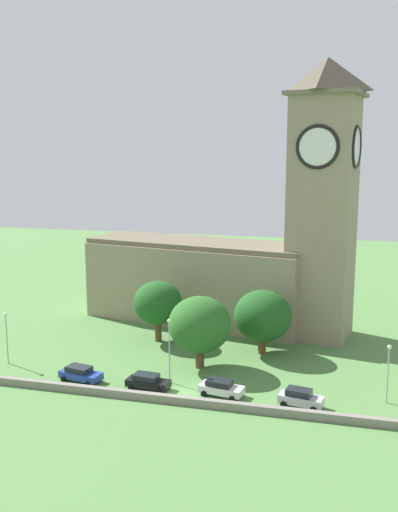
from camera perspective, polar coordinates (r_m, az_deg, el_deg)
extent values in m
plane|color=#517F42|center=(75.28, 1.34, -9.00)|extent=(200.00, 200.00, 0.00)
cube|color=gray|center=(85.53, -0.18, -2.69)|extent=(34.06, 16.15, 11.34)
cube|color=#675C4A|center=(84.39, -0.18, 1.30)|extent=(33.91, 15.33, 0.70)
cube|color=gray|center=(77.85, 12.14, 3.47)|extent=(9.21, 9.21, 31.88)
cube|color=#736753|center=(77.70, 12.60, 15.41)|extent=(10.68, 10.68, 0.50)
pyramid|color=brown|center=(77.96, 12.68, 17.19)|extent=(9.67, 9.67, 4.35)
cylinder|color=white|center=(73.44, 11.70, 10.58)|extent=(5.00, 1.03, 5.06)
torus|color=black|center=(73.44, 11.70, 10.58)|extent=(5.51, 1.45, 5.52)
cylinder|color=white|center=(76.56, 15.39, 10.41)|extent=(1.03, 5.00, 5.06)
torus|color=black|center=(76.56, 15.39, 10.41)|extent=(1.45, 5.51, 5.52)
cube|color=gray|center=(59.30, -2.71, -14.05)|extent=(55.48, 0.70, 0.83)
cube|color=#233D9E|center=(65.74, -11.67, -11.51)|extent=(5.05, 2.84, 0.75)
cube|color=#1E232B|center=(65.64, -11.86, -10.93)|extent=(2.95, 2.19, 0.59)
cylinder|color=black|center=(65.67, -9.99, -11.83)|extent=(0.65, 0.46, 0.60)
cylinder|color=black|center=(64.25, -11.02, -12.37)|extent=(0.65, 0.46, 0.60)
cylinder|color=black|center=(67.52, -12.26, -11.28)|extent=(0.65, 0.46, 0.60)
cylinder|color=black|center=(66.15, -13.31, -11.79)|extent=(0.65, 0.46, 0.60)
cube|color=black|center=(62.62, -5.07, -12.46)|extent=(4.79, 2.22, 0.75)
cube|color=#1E232B|center=(62.46, -5.27, -11.87)|extent=(2.73, 1.83, 0.59)
cylinder|color=black|center=(62.95, -3.36, -12.68)|extent=(0.62, 0.38, 0.60)
cylinder|color=black|center=(61.40, -4.05, -13.31)|extent=(0.62, 0.38, 0.60)
cylinder|color=black|center=(64.16, -6.03, -12.27)|extent=(0.62, 0.38, 0.60)
cylinder|color=black|center=(62.63, -6.77, -12.86)|extent=(0.62, 0.38, 0.60)
cube|color=silver|center=(60.92, 2.24, -13.09)|extent=(4.84, 2.68, 0.75)
cube|color=#1E232B|center=(60.74, 2.04, -12.47)|extent=(2.82, 2.10, 0.60)
cylinder|color=black|center=(61.36, 3.97, -13.32)|extent=(0.65, 0.44, 0.60)
cylinder|color=black|center=(59.73, 3.30, -13.99)|extent=(0.65, 0.44, 0.60)
cylinder|color=black|center=(62.43, 1.23, -12.87)|extent=(0.65, 0.44, 0.60)
cylinder|color=black|center=(60.83, 0.49, -13.51)|extent=(0.65, 0.44, 0.60)
cube|color=silver|center=(59.23, 10.10, -13.89)|extent=(4.59, 2.47, 0.83)
cube|color=#1E232B|center=(58.98, 9.91, -13.20)|extent=(2.67, 1.93, 0.66)
cylinder|color=black|center=(59.85, 11.71, -14.11)|extent=(0.71, 0.42, 0.66)
cylinder|color=black|center=(58.32, 11.31, -14.77)|extent=(0.71, 0.42, 0.66)
cylinder|color=black|center=(60.50, 8.91, -13.74)|extent=(0.71, 0.42, 0.66)
cylinder|color=black|center=(58.98, 8.43, -14.38)|extent=(0.71, 0.42, 0.66)
cylinder|color=#9EA0A5|center=(72.32, -18.56, -7.91)|extent=(0.14, 0.14, 5.86)
sphere|color=#F4EFCC|center=(71.43, -18.70, -5.51)|extent=(0.44, 0.44, 0.44)
cylinder|color=#9EA0A5|center=(63.16, -2.96, -9.59)|extent=(0.14, 0.14, 6.78)
sphere|color=#F4EFCC|center=(62.03, -2.99, -6.45)|extent=(0.44, 0.44, 0.44)
cylinder|color=#9EA0A5|center=(61.34, 18.25, -11.29)|extent=(0.14, 0.14, 5.66)
sphere|color=#F4EFCC|center=(60.32, 18.42, -8.59)|extent=(0.44, 0.44, 0.44)
cylinder|color=brown|center=(67.99, 0.08, -10.03)|extent=(1.02, 1.02, 2.49)
ellipsoid|color=#286023|center=(66.71, 0.08, -6.82)|extent=(7.32, 7.32, 6.58)
cylinder|color=brown|center=(72.98, 6.28, -8.77)|extent=(1.00, 1.00, 2.22)
ellipsoid|color=#1E511E|center=(71.84, 6.34, -5.92)|extent=(7.12, 7.12, 6.41)
cylinder|color=brown|center=(77.23, -4.08, -7.40)|extent=(0.90, 0.90, 2.87)
ellipsoid|color=#1E511E|center=(76.15, -4.11, -4.65)|extent=(6.41, 6.41, 5.77)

